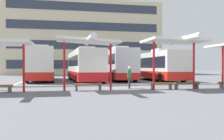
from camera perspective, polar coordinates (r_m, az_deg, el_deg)
name	(u,v)px	position (r m, az deg, el deg)	size (l,w,h in m)	color
ground_plane	(123,88)	(18.12, 2.56, -4.07)	(160.00, 160.00, 0.00)	slate
terminal_building	(83,40)	(54.45, -6.69, 6.86)	(31.15, 13.36, 17.42)	beige
coach_bus_0	(42,65)	(28.25, -15.89, 1.16)	(2.97, 11.24, 3.75)	silver
coach_bus_1	(84,66)	(26.02, -6.48, 0.88)	(3.08, 11.96, 3.47)	silver
coach_bus_2	(117,65)	(28.31, 1.27, 1.19)	(2.67, 10.36, 3.72)	silver
coach_bus_3	(156,66)	(28.49, 10.12, 0.83)	(2.58, 11.78, 3.44)	silver
lane_stripe_0	(23,82)	(27.05, -19.93, -2.53)	(0.16, 14.00, 0.01)	white
lane_stripe_1	(64,81)	(26.74, -11.01, -2.53)	(0.16, 14.00, 0.01)	white
lane_stripe_2	(103,81)	(27.09, -2.10, -2.48)	(0.16, 14.00, 0.01)	white
lane_stripe_3	(140,80)	(28.07, 6.39, -2.37)	(0.16, 14.00, 0.01)	white
lane_stripe_4	(174,80)	(29.61, 14.15, -2.23)	(0.16, 14.00, 0.01)	white
waiting_shelter_1	(88,42)	(15.81, -5.50, 6.42)	(3.99, 4.30, 3.36)	red
bench_1	(88,85)	(15.84, -5.51, -3.53)	(1.82, 0.48, 0.45)	brown
waiting_shelter_2	(176,42)	(17.03, 14.55, 6.31)	(3.91, 4.81, 3.42)	red
bench_2	(161,84)	(16.92, 11.29, -3.30)	(1.59, 0.62, 0.45)	brown
bench_3	(186,84)	(17.63, 16.79, -3.13)	(1.85, 0.48, 0.45)	brown
platform_kerb	(118,85)	(19.67, 1.44, -3.52)	(44.00, 0.24, 0.12)	#ADADA8
waiting_passenger_1	(129,76)	(17.31, 4.02, -1.41)	(0.31, 0.48, 1.54)	#33384C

